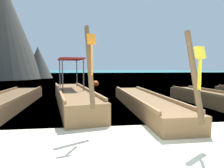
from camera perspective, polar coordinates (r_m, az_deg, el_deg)
The scene contains 8 objects.
sea_water at distance 65.09m, azimuth -6.19°, elevation 3.43°, with size 120.00×120.00×0.00m, color teal.
longtail_boat_blue_ribbon at distance 8.65m, azimuth -28.37°, elevation -4.62°, with size 1.56×6.78×2.61m.
longtail_boat_orange_ribbon at distance 8.33m, azimuth -11.54°, elevation -3.64°, with size 2.52×7.28×2.68m.
longtail_boat_yellow_ribbon at distance 7.52m, azimuth 9.54°, elevation -5.40°, with size 1.31×6.99×2.41m.
longtail_boat_green_ribbon at distance 8.66m, azimuth 30.01°, elevation -4.51°, with size 1.49×6.66×2.36m.
karst_rock at distance 32.53m, azimuth -29.70°, elevation 14.41°, with size 12.18×10.96×15.06m.
mooring_buoy_near at distance 15.78m, azimuth -4.96°, elevation 0.04°, with size 0.54×0.54×0.54m.
mooring_buoy_far at distance 14.61m, azimuth -12.80°, elevation -0.76°, with size 0.38×0.38×0.38m.
Camera 1 is at (-0.86, -2.61, 1.59)m, focal length 30.63 mm.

